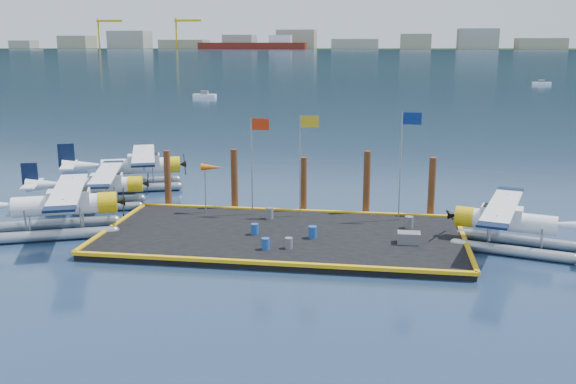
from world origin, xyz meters
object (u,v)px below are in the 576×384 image
Objects in this scene: drum_0 at (255,229)px; seaplane_a at (62,208)px; piling_1 at (234,181)px; piling_2 at (303,187)px; flagpole_red at (255,151)px; piling_4 at (432,189)px; drum_3 at (289,243)px; drum_1 at (266,244)px; drum_2 at (313,232)px; windsock at (212,168)px; crate at (409,238)px; seaplane_c at (138,168)px; flagpole_blue at (405,150)px; seaplane_b at (101,187)px; flagpole_yellow at (304,150)px; drum_5 at (270,213)px; drum_4 at (409,222)px; piling_0 at (168,181)px; seaplane_d at (508,224)px; piling_3 at (367,185)px.

seaplane_a is at bearing -178.31° from drum_0.
piling_2 is at bearing 0.00° from piling_1.
flagpole_red is 11.17m from piling_4.
drum_1 is at bearing -163.74° from drum_3.
piling_2 is (-1.28, 6.03, 1.17)m from drum_2.
drum_3 is 8.99m from windsock.
windsock is (-11.99, 4.58, 2.53)m from crate.
flagpole_red reaches higher than drum_1.
seaplane_a is 14.85× the size of drum_2.
seaplane_c is 1.54× the size of flagpole_blue.
drum_2 is (14.93, -6.02, -0.65)m from seaplane_b.
piling_4 is (21.30, -5.78, 0.42)m from seaplane_c.
windsock is (-6.80, 4.43, 2.49)m from drum_2.
drum_1 is 1.21m from drum_3.
drum_1 is 7.83m from flagpole_yellow.
seaplane_b reaches higher than drum_5.
windsock is at bearing -122.66° from piling_1.
drum_0 is 0.20× the size of windsock.
crate reaches higher than drum_1.
drum_1 is at bearing 20.66° from seaplane_c.
piling_1 reaches higher than drum_1.
drum_4 is at bearing -14.82° from flagpole_yellow.
flagpole_yellow is (2.20, 4.23, 3.81)m from drum_0.
piling_0 reaches higher than seaplane_a.
drum_3 is 0.15× the size of piling_2.
drum_2 is at bearing -49.14° from drum_5.
seaplane_d is 15.12× the size of drum_1.
drum_4 is 10.19m from flagpole_red.
piling_0 is 0.95× the size of piling_1.
piling_4 is (21.24, 6.17, 0.43)m from seaplane_a.
drum_2 is at bearing -152.57° from drum_4.
seaplane_c is at bearing 164.83° from piling_4.
piling_2 is (5.53, 1.60, -1.33)m from windsock.
seaplane_b reaches higher than drum_1.
piling_2 is (-6.20, 1.60, -2.79)m from flagpole_blue.
seaplane_c is 18.25m from piling_3.
flagpole_blue is (7.11, 6.74, 3.98)m from drum_1.
seaplane_d is at bearing 10.11° from crate.
piling_1 reaches higher than drum_3.
seaplane_d is at bearing -14.10° from flagpole_red.
seaplane_b is at bearing -24.06° from seaplane_c.
drum_2 is at bearing -76.35° from flagpole_yellow.
windsock is at bearing 180.00° from flagpole_red.
seaplane_c is 18.78m from drum_2.
piling_1 is at bearing 180.00° from piling_2.
drum_5 is 0.10× the size of flagpole_blue.
crate is 0.28× the size of piling_3.
crate is 0.19× the size of flagpole_blue.
piling_3 reaches higher than piling_1.
flagpole_red reaches higher than drum_4.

